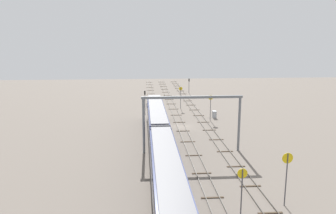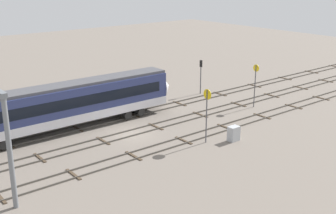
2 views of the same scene
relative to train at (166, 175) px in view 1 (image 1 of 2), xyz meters
name	(u,v)px [view 1 (image 1 of 2)]	position (x,y,z in m)	size (l,w,h in m)	color
ground_plane	(181,127)	(28.90, -4.83, -2.66)	(157.40, 157.40, 0.00)	slate
track_near_foreground	(206,126)	(28.90, -9.66, -2.59)	(141.40, 2.40, 0.16)	#59544C
track_second_near	(181,126)	(28.90, -4.83, -2.59)	(141.40, 2.40, 0.16)	#59544C
track_with_train	(156,127)	(28.90, 0.00, -2.59)	(141.40, 2.40, 0.16)	#59544C
train	(166,175)	(0.00, 0.00, 0.00)	(75.20, 3.24, 4.80)	navy
overhead_gantry	(192,112)	(14.60, -4.75, 3.39)	(0.40, 14.57, 8.31)	slate
speed_sign_near_foreground	(211,104)	(33.25, -11.30, 0.84)	(0.14, 0.99, 5.30)	#4C4C51
speed_sign_mid_trackside	(242,185)	(-3.61, -6.76, 0.40)	(0.14, 0.95, 4.63)	#4C4C51
speed_sign_far_trackside	(287,171)	(-2.09, -11.64, 1.01)	(0.14, 1.07, 5.48)	#4C4C51
speed_sign_distant_end	(181,95)	(45.70, -6.62, 0.68)	(0.14, 0.86, 5.24)	#4C4C51
signal_light_trackside_approach	(189,84)	(68.32, -11.73, 0.33)	(0.31, 0.32, 4.57)	#4C4C51
signal_light_trackside_departure	(145,97)	(44.77, 1.89, 0.32)	(0.31, 0.32, 4.55)	#4C4C51
relay_cabinet	(214,114)	(35.65, -12.65, -1.93)	(1.10, 0.77, 1.46)	#B2B7BC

